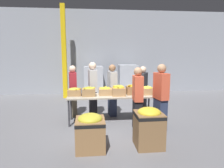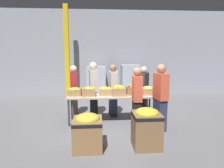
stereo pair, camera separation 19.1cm
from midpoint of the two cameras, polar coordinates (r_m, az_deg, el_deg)
The scene contains 20 objects.
ground_plane at distance 5.93m, azimuth -1.04°, elevation -10.63°, with size 30.00×30.00×0.00m, color slate.
wall_back at distance 9.87m, azimuth -3.37°, elevation 9.04°, with size 16.00×0.08×4.00m.
sorting_table at distance 5.73m, azimuth -1.06°, elevation -3.77°, with size 2.50×0.71×0.78m.
banana_box_0 at distance 5.77m, azimuth -11.58°, elevation -2.10°, with size 0.39×0.36×0.23m.
banana_box_1 at distance 5.65m, azimuth -7.63°, elevation -2.07°, with size 0.38×0.36×0.28m.
banana_box_2 at distance 5.74m, azimuth -2.91°, elevation -1.97°, with size 0.37×0.32×0.25m.
banana_box_3 at distance 5.63m, azimuth 0.92°, elevation -1.79°, with size 0.37×0.32×0.31m.
banana_box_4 at distance 5.82m, azimuth 4.98°, elevation -1.54°, with size 0.37×0.29×0.31m.
banana_box_5 at distance 5.90m, azimuth 9.17°, elevation -1.76°, with size 0.37×0.33×0.25m.
volunteer_0 at distance 6.25m, azimuth -6.38°, elevation -1.64°, with size 0.28×0.48×1.70m.
volunteer_1 at distance 5.27m, azimuth 12.72°, elevation -3.76°, with size 0.30×0.49×1.71m.
volunteer_2 at distance 6.55m, azimuth 7.89°, elevation -1.82°, with size 0.40×0.46×1.56m.
volunteer_3 at distance 6.28m, azimuth -0.80°, elevation -1.86°, with size 0.28×0.46×1.63m.
volunteer_4 at distance 6.37m, azimuth -11.90°, elevation -2.03°, with size 0.27×0.45×1.60m.
volunteer_5 at distance 5.17m, azimuth 6.26°, elevation -4.29°, with size 0.24×0.45×1.63m.
donation_bin_0 at distance 4.24m, azimuth -7.52°, elevation -13.10°, with size 0.59×0.59×0.77m.
donation_bin_1 at distance 4.36m, azimuth 9.19°, elevation -11.78°, with size 0.57×0.57×0.86m.
support_pillar at distance 8.94m, azimuth -14.13°, elevation 8.79°, with size 0.19×0.19×4.00m.
pallet_stack_0 at distance 9.23m, azimuth -5.89°, elevation 0.73°, with size 0.92×0.92×1.36m.
pallet_stack_1 at distance 9.36m, azimuth 3.85°, elevation 1.07°, with size 0.90×0.90×1.43m.
Camera 1 is at (-0.60, -5.56, 2.00)m, focal length 32.00 mm.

